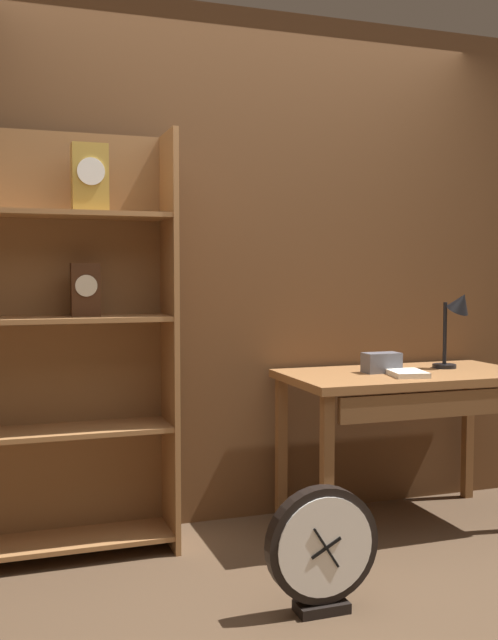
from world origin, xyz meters
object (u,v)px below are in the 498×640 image
(workbench, at_px, (409,391))
(bookshelf, at_px, (7,344))
(toolbox_small, at_px, (381,363))
(open_repair_manual, at_px, (407,373))
(desk_lamp, at_px, (457,316))
(round_clock_large, at_px, (322,549))

(workbench, bearing_deg, bookshelf, 174.89)
(bookshelf, bearing_deg, workbench, -5.11)
(toolbox_small, distance_m, open_repair_manual, 0.16)
(open_repair_manual, bearing_deg, desk_lamp, 33.26)
(workbench, relative_size, open_repair_manual, 5.60)
(toolbox_small, distance_m, round_clock_large, 1.18)
(bookshelf, xyz_separation_m, desk_lamp, (2.21, -0.10, 0.09))
(round_clock_large, bearing_deg, workbench, 42.03)
(bookshelf, distance_m, open_repair_manual, 1.86)
(toolbox_small, bearing_deg, desk_lamp, 1.81)
(desk_lamp, bearing_deg, workbench, -168.24)
(workbench, height_order, desk_lamp, desk_lamp)
(desk_lamp, bearing_deg, toolbox_small, -178.19)
(desk_lamp, distance_m, open_repair_manual, 0.49)
(open_repair_manual, bearing_deg, bookshelf, -177.00)
(desk_lamp, bearing_deg, open_repair_manual, -157.87)
(toolbox_small, relative_size, open_repair_manual, 0.83)
(workbench, height_order, round_clock_large, workbench)
(desk_lamp, xyz_separation_m, open_repair_manual, (-0.38, -0.16, -0.26))
(bookshelf, relative_size, desk_lamp, 4.62)
(desk_lamp, height_order, round_clock_large, desk_lamp)
(bookshelf, height_order, desk_lamp, bookshelf)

